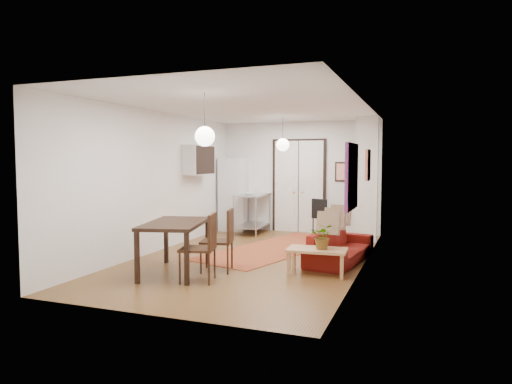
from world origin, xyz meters
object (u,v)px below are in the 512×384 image
(sofa, at_px, (340,246))
(black_side_chair, at_px, (324,213))
(coffee_table, at_px, (317,252))
(kitchen_counter, at_px, (252,207))
(dining_table, at_px, (175,228))
(dining_chair_near, at_px, (219,234))
(fridge, at_px, (234,194))
(dining_chair_far, at_px, (201,241))

(sofa, xyz_separation_m, black_side_chair, (-0.93, 2.97, 0.26))
(coffee_table, xyz_separation_m, kitchen_counter, (-2.53, 3.66, 0.31))
(dining_table, distance_m, black_side_chair, 5.03)
(sofa, bearing_deg, kitchen_counter, 54.61)
(dining_table, bearing_deg, dining_chair_near, 37.45)
(fridge, distance_m, dining_table, 4.80)
(black_side_chair, bearing_deg, dining_chair_near, 96.97)
(sofa, distance_m, dining_chair_near, 2.31)
(dining_table, relative_size, dining_chair_far, 1.62)
(coffee_table, relative_size, kitchen_counter, 0.74)
(coffee_table, height_order, kitchen_counter, kitchen_counter)
(fridge, xyz_separation_m, dining_chair_far, (1.54, -4.94, -0.35))
(dining_chair_far, bearing_deg, dining_table, -125.74)
(dining_chair_far, height_order, black_side_chair, dining_chair_far)
(sofa, xyz_separation_m, dining_table, (-2.45, -1.81, 0.48))
(coffee_table, bearing_deg, dining_chair_far, -149.60)
(coffee_table, bearing_deg, dining_table, -162.06)
(fridge, bearing_deg, dining_chair_far, -80.67)
(sofa, relative_size, fridge, 1.01)
(fridge, bearing_deg, sofa, -48.41)
(dining_chair_far, xyz_separation_m, black_side_chair, (0.92, 5.03, -0.08))
(sofa, bearing_deg, black_side_chair, 25.38)
(coffee_table, distance_m, dining_chair_near, 1.69)
(coffee_table, height_order, black_side_chair, black_side_chair)
(black_side_chair, bearing_deg, dining_table, 91.35)
(sofa, height_order, dining_chair_far, dining_chair_far)
(sofa, bearing_deg, dining_table, 134.50)
(coffee_table, bearing_deg, fridge, 128.84)
(dining_table, distance_m, dining_chair_far, 0.66)
(sofa, xyz_separation_m, fridge, (-3.39, 2.89, 0.69))
(fridge, xyz_separation_m, dining_chair_near, (1.54, -4.24, -0.35))
(kitchen_counter, relative_size, fridge, 0.70)
(coffee_table, xyz_separation_m, dining_chair_near, (-1.65, -0.27, 0.25))
(kitchen_counter, height_order, dining_table, kitchen_counter)
(sofa, xyz_separation_m, dining_chair_far, (-1.85, -2.05, 0.33))
(sofa, height_order, fridge, fridge)
(dining_chair_far, bearing_deg, coffee_table, 106.51)
(fridge, distance_m, black_side_chair, 2.50)
(dining_table, relative_size, black_side_chair, 1.86)
(black_side_chair, bearing_deg, sofa, 126.33)
(dining_table, relative_size, dining_chair_near, 1.62)
(kitchen_counter, distance_m, black_side_chair, 1.85)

